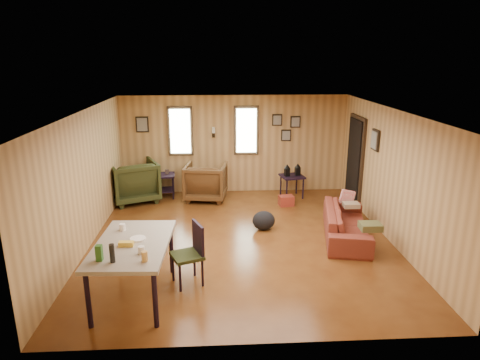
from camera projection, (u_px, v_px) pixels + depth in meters
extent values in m
cube|color=brown|center=(241.00, 240.00, 7.99)|extent=(5.50, 6.00, 0.02)
cube|color=#997C5B|center=(241.00, 110.00, 7.31)|extent=(5.50, 6.00, 0.02)
cube|color=tan|center=(234.00, 144.00, 10.53)|extent=(5.50, 0.02, 2.40)
cube|color=tan|center=(257.00, 253.00, 4.77)|extent=(5.50, 0.02, 2.40)
cube|color=tan|center=(85.00, 181.00, 7.50)|extent=(0.02, 6.00, 2.40)
cube|color=tan|center=(392.00, 176.00, 7.80)|extent=(0.02, 6.00, 2.40)
cube|color=black|center=(180.00, 131.00, 10.33)|extent=(0.60, 0.05, 1.20)
cube|color=#E0F2D1|center=(180.00, 131.00, 10.29)|extent=(0.48, 0.04, 1.06)
cube|color=black|center=(246.00, 130.00, 10.41)|extent=(0.60, 0.05, 1.20)
cube|color=#E0F2D1|center=(246.00, 131.00, 10.37)|extent=(0.48, 0.04, 1.06)
cube|color=black|center=(214.00, 135.00, 10.38)|extent=(0.07, 0.05, 0.12)
cylinder|color=silver|center=(213.00, 130.00, 10.28)|extent=(0.07, 0.07, 0.14)
cube|color=black|center=(355.00, 161.00, 9.72)|extent=(0.06, 1.00, 2.05)
cube|color=black|center=(354.00, 161.00, 9.72)|extent=(0.04, 0.82, 1.90)
cube|color=black|center=(277.00, 120.00, 10.38)|extent=(0.24, 0.04, 0.28)
cube|color=#9E998C|center=(277.00, 120.00, 10.35)|extent=(0.19, 0.02, 0.22)
cube|color=black|center=(295.00, 122.00, 10.42)|extent=(0.24, 0.04, 0.28)
cube|color=#9E998C|center=(296.00, 122.00, 10.39)|extent=(0.19, 0.02, 0.22)
cube|color=black|center=(286.00, 135.00, 10.50)|extent=(0.24, 0.04, 0.28)
cube|color=#9E998C|center=(286.00, 136.00, 10.47)|extent=(0.19, 0.02, 0.22)
cube|color=black|center=(142.00, 124.00, 10.23)|extent=(0.30, 0.04, 0.38)
cube|color=#9E998C|center=(142.00, 125.00, 10.20)|extent=(0.24, 0.02, 0.31)
cube|color=black|center=(375.00, 140.00, 8.47)|extent=(0.04, 0.34, 0.42)
cube|color=#9E998C|center=(374.00, 140.00, 8.47)|extent=(0.02, 0.27, 0.34)
imported|color=maroon|center=(347.00, 218.00, 8.00)|extent=(0.95, 2.02, 0.76)
imported|color=#4F3217|center=(206.00, 180.00, 10.10)|extent=(1.05, 1.00, 0.96)
imported|color=#2D3418|center=(134.00, 179.00, 9.97)|extent=(1.33, 1.29, 1.06)
cube|color=black|center=(163.00, 175.00, 10.24)|extent=(0.59, 0.54, 0.04)
cube|color=black|center=(164.00, 190.00, 10.35)|extent=(0.53, 0.49, 0.03)
cylinder|color=black|center=(153.00, 189.00, 10.10)|extent=(0.04, 0.04, 0.54)
cylinder|color=black|center=(173.00, 188.00, 10.16)|extent=(0.04, 0.04, 0.54)
cylinder|color=black|center=(154.00, 184.00, 10.48)|extent=(0.04, 0.04, 0.54)
cylinder|color=black|center=(173.00, 184.00, 10.54)|extent=(0.04, 0.04, 0.54)
cube|color=#43312D|center=(158.00, 172.00, 10.20)|extent=(0.10, 0.03, 0.13)
cube|color=#43312D|center=(167.00, 172.00, 10.23)|extent=(0.09, 0.03, 0.12)
cube|color=black|center=(292.00, 176.00, 10.26)|extent=(0.61, 0.61, 0.04)
cylinder|color=black|center=(287.00, 190.00, 10.09)|extent=(0.04, 0.04, 0.52)
cylinder|color=black|center=(303.00, 188.00, 10.19)|extent=(0.04, 0.04, 0.52)
cylinder|color=black|center=(281.00, 185.00, 10.47)|extent=(0.04, 0.04, 0.52)
cylinder|color=black|center=(297.00, 184.00, 10.57)|extent=(0.04, 0.04, 0.52)
cube|color=black|center=(287.00, 172.00, 10.19)|extent=(0.13, 0.13, 0.19)
cone|color=black|center=(287.00, 166.00, 10.15)|extent=(0.18, 0.18, 0.10)
cube|color=black|center=(298.00, 171.00, 10.26)|extent=(0.13, 0.13, 0.19)
cone|color=black|center=(298.00, 166.00, 10.22)|extent=(0.18, 0.18, 0.10)
cube|color=maroon|center=(286.00, 201.00, 9.78)|extent=(0.36, 0.28, 0.23)
ellipsoid|color=black|center=(264.00, 221.00, 8.40)|extent=(0.54, 0.47, 0.38)
cube|color=brown|center=(370.00, 226.00, 7.37)|extent=(0.37, 0.29, 0.12)
cube|color=red|center=(347.00, 197.00, 8.66)|extent=(0.32, 0.09, 0.32)
cube|color=gray|center=(351.00, 205.00, 8.46)|extent=(0.31, 0.24, 0.09)
cube|color=gray|center=(132.00, 244.00, 5.89)|extent=(1.06, 1.69, 0.05)
cylinder|color=black|center=(88.00, 300.00, 5.32)|extent=(0.07, 0.07, 0.79)
cylinder|color=black|center=(155.00, 299.00, 5.33)|extent=(0.07, 0.07, 0.79)
cylinder|color=black|center=(118.00, 250.00, 6.69)|extent=(0.07, 0.07, 0.79)
cylinder|color=black|center=(171.00, 249.00, 6.70)|extent=(0.07, 0.07, 0.79)
cylinder|color=white|center=(141.00, 250.00, 5.56)|extent=(0.09, 0.09, 0.10)
cylinder|color=white|center=(122.00, 227.00, 6.29)|extent=(0.09, 0.09, 0.10)
cube|color=#2C6424|center=(99.00, 253.00, 5.35)|extent=(0.08, 0.08, 0.21)
cylinder|color=black|center=(112.00, 253.00, 5.30)|extent=(0.07, 0.07, 0.24)
cylinder|color=tan|center=(145.00, 256.00, 5.34)|extent=(0.08, 0.08, 0.13)
cylinder|color=white|center=(138.00, 239.00, 5.99)|extent=(0.23, 0.23, 0.02)
cube|color=yellow|center=(126.00, 244.00, 5.77)|extent=(0.20, 0.10, 0.07)
cube|color=#2D3418|center=(187.00, 256.00, 6.35)|extent=(0.56, 0.56, 0.05)
cube|color=black|center=(198.00, 238.00, 6.35)|extent=(0.19, 0.39, 0.47)
cylinder|color=black|center=(180.00, 278.00, 6.19)|extent=(0.05, 0.05, 0.45)
cylinder|color=black|center=(202.00, 272.00, 6.34)|extent=(0.05, 0.05, 0.45)
cylinder|color=black|center=(173.00, 267.00, 6.49)|extent=(0.05, 0.05, 0.45)
cylinder|color=black|center=(194.00, 263.00, 6.64)|extent=(0.05, 0.05, 0.45)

